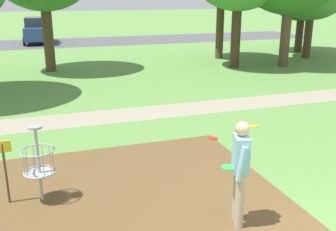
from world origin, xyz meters
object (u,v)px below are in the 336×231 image
player_throwing (240,168)px  frisbee_near_basket (213,138)px  disc_golf_basket (35,161)px  parked_car_leftmost (37,30)px  frisbee_far_left (254,126)px

player_throwing → frisbee_near_basket: size_ratio=7.47×
disc_golf_basket → player_throwing: 3.47m
frisbee_near_basket → parked_car_leftmost: size_ratio=0.05×
parked_car_leftmost → player_throwing: bearing=-84.4°
frisbee_near_basket → frisbee_far_left: (1.48, 0.53, 0.00)m
player_throwing → parked_car_leftmost: bearing=95.6°
disc_golf_basket → frisbee_near_basket: 4.67m
frisbee_far_left → frisbee_near_basket: bearing=-160.5°
disc_golf_basket → frisbee_far_left: bearing=22.3°
disc_golf_basket → player_throwing: player_throwing is taller
frisbee_near_basket → parked_car_leftmost: (-3.76, 22.03, 0.91)m
frisbee_near_basket → parked_car_leftmost: parked_car_leftmost is taller
frisbee_near_basket → disc_golf_basket: bearing=-156.7°
frisbee_near_basket → frisbee_far_left: size_ratio=1.02×
frisbee_near_basket → parked_car_leftmost: 22.37m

